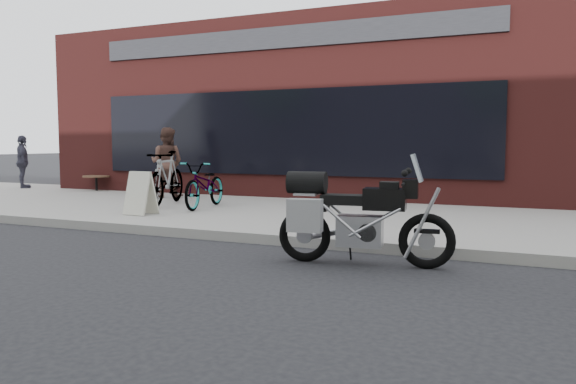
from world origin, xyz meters
TOP-DOWN VIEW (x-y plane):
  - ground at (0.00, 0.00)m, footprint 120.00×120.00m
  - near_sidewalk at (0.00, 7.00)m, footprint 44.00×6.00m
  - storefront at (-2.00, 13.98)m, footprint 14.00×10.07m
  - motorcycle at (1.59, 3.25)m, footprint 2.11×0.86m
  - bicycle_front at (-2.50, 6.49)m, footprint 0.86×1.84m
  - bicycle_rear at (-3.56, 6.67)m, footprint 1.01×1.97m
  - sandwich_sign at (-3.02, 5.12)m, footprint 0.52×0.48m
  - cafe_table at (-7.46, 8.80)m, footprint 0.72×0.72m
  - cafe_patron_left at (-4.50, 7.96)m, footprint 0.92×0.79m
  - cafe_patron_right at (-10.00, 8.60)m, footprint 0.94×0.83m

SIDE VIEW (x-z plane):
  - ground at x=0.00m, z-range 0.00..0.00m
  - near_sidewalk at x=0.00m, z-range 0.00..0.15m
  - cafe_table at x=-7.46m, z-range 0.32..0.73m
  - sandwich_sign at x=-3.02m, z-range 0.15..0.94m
  - motorcycle at x=1.59m, z-range -0.09..1.24m
  - bicycle_front at x=-2.50m, z-range 0.15..1.08m
  - bicycle_rear at x=-3.56m, z-range 0.15..1.29m
  - cafe_patron_right at x=-10.00m, z-range 0.15..1.67m
  - cafe_patron_left at x=-4.50m, z-range 0.15..1.82m
  - storefront at x=-2.00m, z-range 0.00..4.50m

